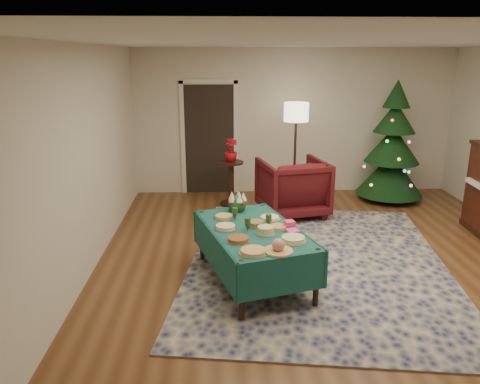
{
  "coord_description": "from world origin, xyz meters",
  "views": [
    {
      "loc": [
        -1.42,
        -5.27,
        2.57
      ],
      "look_at": [
        -1.15,
        0.61,
        0.84
      ],
      "focal_mm": 35.0,
      "sensor_mm": 36.0,
      "label": 1
    }
  ],
  "objects_px": {
    "armchair": "(293,185)",
    "floor_lamp": "(296,118)",
    "buffet_table": "(253,239)",
    "potted_plant": "(231,155)",
    "gift_box": "(289,224)",
    "side_table": "(231,184)",
    "christmas_tree": "(392,147)"
  },
  "relations": [
    {
      "from": "armchair",
      "to": "floor_lamp",
      "type": "xyz_separation_m",
      "value": [
        0.15,
        0.77,
        0.99
      ]
    },
    {
      "from": "buffet_table",
      "to": "potted_plant",
      "type": "distance_m",
      "value": 2.99
    },
    {
      "from": "buffet_table",
      "to": "armchair",
      "type": "distance_m",
      "value": 2.5
    },
    {
      "from": "buffet_table",
      "to": "potted_plant",
      "type": "relative_size",
      "value": 4.71
    },
    {
      "from": "gift_box",
      "to": "floor_lamp",
      "type": "relative_size",
      "value": 0.06
    },
    {
      "from": "armchair",
      "to": "floor_lamp",
      "type": "height_order",
      "value": "floor_lamp"
    },
    {
      "from": "buffet_table",
      "to": "side_table",
      "type": "bearing_deg",
      "value": 93.44
    },
    {
      "from": "buffet_table",
      "to": "armchair",
      "type": "relative_size",
      "value": 1.84
    },
    {
      "from": "potted_plant",
      "to": "armchair",
      "type": "bearing_deg",
      "value": -30.89
    },
    {
      "from": "armchair",
      "to": "side_table",
      "type": "relative_size",
      "value": 1.33
    },
    {
      "from": "potted_plant",
      "to": "gift_box",
      "type": "bearing_deg",
      "value": -78.7
    },
    {
      "from": "side_table",
      "to": "potted_plant",
      "type": "height_order",
      "value": "potted_plant"
    },
    {
      "from": "gift_box",
      "to": "armchair",
      "type": "height_order",
      "value": "armchair"
    },
    {
      "from": "armchair",
      "to": "floor_lamp",
      "type": "bearing_deg",
      "value": -113.35
    },
    {
      "from": "side_table",
      "to": "potted_plant",
      "type": "relative_size",
      "value": 1.93
    },
    {
      "from": "armchair",
      "to": "side_table",
      "type": "xyz_separation_m",
      "value": [
        -1.0,
        0.6,
        -0.14
      ]
    },
    {
      "from": "floor_lamp",
      "to": "side_table",
      "type": "distance_m",
      "value": 1.62
    },
    {
      "from": "buffet_table",
      "to": "side_table",
      "type": "height_order",
      "value": "side_table"
    },
    {
      "from": "armchair",
      "to": "christmas_tree",
      "type": "xyz_separation_m",
      "value": [
        1.91,
        0.78,
        0.45
      ]
    },
    {
      "from": "floor_lamp",
      "to": "potted_plant",
      "type": "relative_size",
      "value": 4.38
    },
    {
      "from": "buffet_table",
      "to": "side_table",
      "type": "distance_m",
      "value": 2.97
    },
    {
      "from": "side_table",
      "to": "potted_plant",
      "type": "distance_m",
      "value": 0.52
    },
    {
      "from": "armchair",
      "to": "floor_lamp",
      "type": "distance_m",
      "value": 1.26
    },
    {
      "from": "armchair",
      "to": "gift_box",
      "type": "bearing_deg",
      "value": 67.83
    },
    {
      "from": "buffet_table",
      "to": "gift_box",
      "type": "xyz_separation_m",
      "value": [
        0.41,
        0.0,
        0.18
      ]
    },
    {
      "from": "gift_box",
      "to": "side_table",
      "type": "relative_size",
      "value": 0.14
    },
    {
      "from": "buffet_table",
      "to": "armchair",
      "type": "xyz_separation_m",
      "value": [
        0.82,
        2.36,
        -0.01
      ]
    },
    {
      "from": "side_table",
      "to": "christmas_tree",
      "type": "xyz_separation_m",
      "value": [
        2.91,
        0.19,
        0.59
      ]
    },
    {
      "from": "christmas_tree",
      "to": "potted_plant",
      "type": "bearing_deg",
      "value": -176.32
    },
    {
      "from": "buffet_table",
      "to": "christmas_tree",
      "type": "height_order",
      "value": "christmas_tree"
    },
    {
      "from": "buffet_table",
      "to": "potted_plant",
      "type": "xyz_separation_m",
      "value": [
        -0.18,
        2.96,
        0.37
      ]
    },
    {
      "from": "floor_lamp",
      "to": "potted_plant",
      "type": "bearing_deg",
      "value": -171.3
    }
  ]
}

